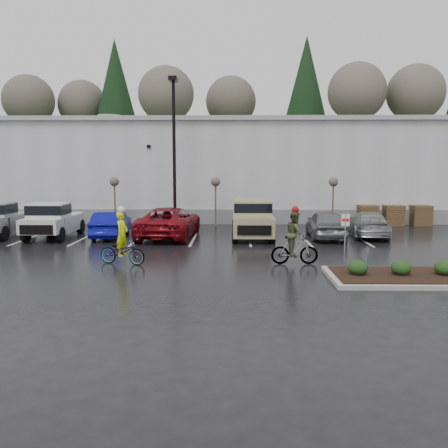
{
  "coord_description": "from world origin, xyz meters",
  "views": [
    {
      "loc": [
        -0.36,
        -17.3,
        3.99
      ],
      "look_at": [
        -0.78,
        4.11,
        1.3
      ],
      "focal_mm": 38.0,
      "sensor_mm": 36.0,
      "label": 1
    }
  ],
  "objects_px": {
    "pallet_stack_b": "(393,215)",
    "cyclist_olive": "(295,243)",
    "sapling_west": "(114,184)",
    "car_red": "(169,222)",
    "pickup_silver": "(3,218)",
    "fire_lane_sign": "(345,235)",
    "pickup_white": "(55,219)",
    "cyclist_hivis": "(122,246)",
    "pallet_stack_a": "(367,215)",
    "lamppost": "(174,137)",
    "sapling_east": "(333,185)",
    "car_blue": "(111,224)",
    "car_far_silver": "(368,224)",
    "car_grey": "(326,224)",
    "suv_tan": "(252,219)",
    "pallet_stack_c": "(421,215)",
    "sapling_mid": "(216,185)"
  },
  "relations": [
    {
      "from": "lamppost",
      "to": "cyclist_olive",
      "type": "distance_m",
      "value": 13.07
    },
    {
      "from": "sapling_west",
      "to": "car_red",
      "type": "distance_m",
      "value": 6.36
    },
    {
      "from": "pallet_stack_b",
      "to": "pickup_white",
      "type": "distance_m",
      "value": 21.13
    },
    {
      "from": "sapling_west",
      "to": "car_far_silver",
      "type": "relative_size",
      "value": 0.67
    },
    {
      "from": "lamppost",
      "to": "suv_tan",
      "type": "bearing_deg",
      "value": -36.78
    },
    {
      "from": "pickup_white",
      "to": "car_grey",
      "type": "distance_m",
      "value": 14.91
    },
    {
      "from": "pallet_stack_b",
      "to": "cyclist_olive",
      "type": "xyz_separation_m",
      "value": [
        -8.09,
        -12.5,
        0.18
      ]
    },
    {
      "from": "car_blue",
      "to": "car_far_silver",
      "type": "height_order",
      "value": "car_blue"
    },
    {
      "from": "cyclist_hivis",
      "to": "lamppost",
      "type": "bearing_deg",
      "value": 10.68
    },
    {
      "from": "cyclist_hivis",
      "to": "cyclist_olive",
      "type": "xyz_separation_m",
      "value": [
        6.93,
        0.13,
        0.13
      ]
    },
    {
      "from": "suv_tan",
      "to": "car_red",
      "type": "bearing_deg",
      "value": 179.65
    },
    {
      "from": "fire_lane_sign",
      "to": "car_red",
      "type": "relative_size",
      "value": 0.36
    },
    {
      "from": "pallet_stack_b",
      "to": "cyclist_olive",
      "type": "height_order",
      "value": "cyclist_olive"
    },
    {
      "from": "pickup_silver",
      "to": "suv_tan",
      "type": "distance_m",
      "value": 14.05
    },
    {
      "from": "cyclist_olive",
      "to": "car_far_silver",
      "type": "bearing_deg",
      "value": -35.27
    },
    {
      "from": "suv_tan",
      "to": "pickup_silver",
      "type": "bearing_deg",
      "value": 178.3
    },
    {
      "from": "pallet_stack_b",
      "to": "car_grey",
      "type": "distance_m",
      "value": 7.85
    },
    {
      "from": "sapling_west",
      "to": "fire_lane_sign",
      "type": "bearing_deg",
      "value": -47.33
    },
    {
      "from": "pickup_white",
      "to": "pallet_stack_a",
      "type": "bearing_deg",
      "value": 16.31
    },
    {
      "from": "fire_lane_sign",
      "to": "cyclist_hivis",
      "type": "bearing_deg",
      "value": 172.25
    },
    {
      "from": "car_blue",
      "to": "car_red",
      "type": "distance_m",
      "value": 3.2
    },
    {
      "from": "cyclist_hivis",
      "to": "pallet_stack_b",
      "type": "bearing_deg",
      "value": -34.86
    },
    {
      "from": "pallet_stack_c",
      "to": "lamppost",
      "type": "bearing_deg",
      "value": -172.87
    },
    {
      "from": "sapling_mid",
      "to": "car_blue",
      "type": "relative_size",
      "value": 0.74
    },
    {
      "from": "cyclist_hivis",
      "to": "sapling_mid",
      "type": "bearing_deg",
      "value": -0.84
    },
    {
      "from": "pallet_stack_c",
      "to": "car_grey",
      "type": "xyz_separation_m",
      "value": [
        -7.3,
        -5.59,
        0.11
      ]
    },
    {
      "from": "lamppost",
      "to": "sapling_east",
      "type": "bearing_deg",
      "value": 5.71
    },
    {
      "from": "pallet_stack_c",
      "to": "suv_tan",
      "type": "xyz_separation_m",
      "value": [
        -11.31,
        -5.5,
        0.35
      ]
    },
    {
      "from": "pallet_stack_a",
      "to": "suv_tan",
      "type": "height_order",
      "value": "suv_tan"
    },
    {
      "from": "car_blue",
      "to": "cyclist_hivis",
      "type": "relative_size",
      "value": 1.85
    },
    {
      "from": "pallet_stack_a",
      "to": "fire_lane_sign",
      "type": "bearing_deg",
      "value": -108.81
    },
    {
      "from": "lamppost",
      "to": "sapling_east",
      "type": "relative_size",
      "value": 2.88
    },
    {
      "from": "fire_lane_sign",
      "to": "pickup_white",
      "type": "bearing_deg",
      "value": 149.27
    },
    {
      "from": "car_blue",
      "to": "pickup_white",
      "type": "bearing_deg",
      "value": -3.44
    },
    {
      "from": "car_red",
      "to": "cyclist_hivis",
      "type": "distance_m",
      "value": 7.21
    },
    {
      "from": "lamppost",
      "to": "pickup_white",
      "type": "xyz_separation_m",
      "value": [
        -6.21,
        -3.47,
        -4.71
      ]
    },
    {
      "from": "pickup_white",
      "to": "cyclist_olive",
      "type": "bearing_deg",
      "value": -29.7
    },
    {
      "from": "sapling_mid",
      "to": "cyclist_hivis",
      "type": "height_order",
      "value": "sapling_mid"
    },
    {
      "from": "pallet_stack_a",
      "to": "pallet_stack_c",
      "type": "relative_size",
      "value": 1.0
    },
    {
      "from": "sapling_west",
      "to": "suv_tan",
      "type": "distance_m",
      "value": 9.93
    },
    {
      "from": "car_red",
      "to": "suv_tan",
      "type": "xyz_separation_m",
      "value": [
        4.58,
        -0.03,
        0.19
      ]
    },
    {
      "from": "pallet_stack_c",
      "to": "cyclist_hivis",
      "type": "bearing_deg",
      "value": -143.1
    },
    {
      "from": "sapling_west",
      "to": "pickup_silver",
      "type": "bearing_deg",
      "value": -142.68
    },
    {
      "from": "sapling_west",
      "to": "pallet_stack_a",
      "type": "height_order",
      "value": "sapling_west"
    },
    {
      "from": "pickup_white",
      "to": "car_grey",
      "type": "bearing_deg",
      "value": -0.45
    },
    {
      "from": "lamppost",
      "to": "cyclist_hivis",
      "type": "height_order",
      "value": "lamppost"
    },
    {
      "from": "pallet_stack_a",
      "to": "cyclist_olive",
      "type": "xyz_separation_m",
      "value": [
        -6.39,
        -12.5,
        0.18
      ]
    },
    {
      "from": "pallet_stack_a",
      "to": "car_red",
      "type": "distance_m",
      "value": 13.55
    },
    {
      "from": "suv_tan",
      "to": "car_grey",
      "type": "distance_m",
      "value": 4.02
    },
    {
      "from": "car_blue",
      "to": "pallet_stack_a",
      "type": "bearing_deg",
      "value": -163.16
    }
  ]
}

